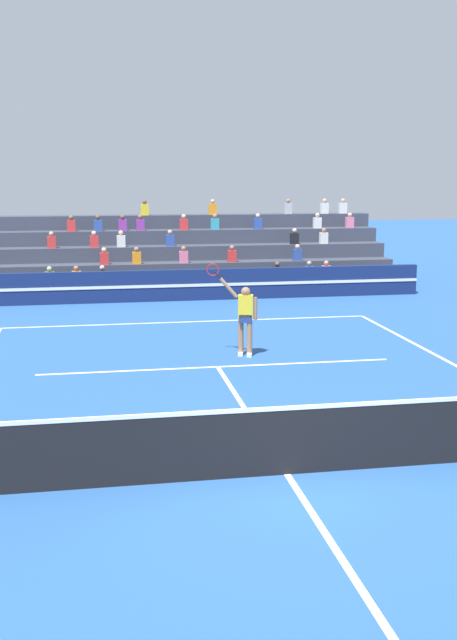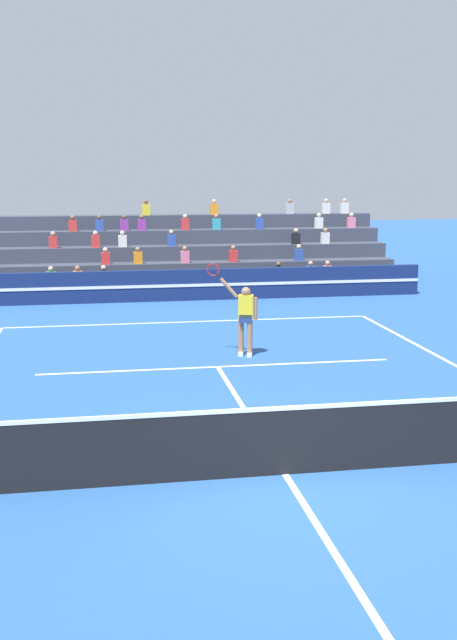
{
  "view_description": "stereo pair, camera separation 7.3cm",
  "coord_description": "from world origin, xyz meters",
  "views": [
    {
      "loc": [
        -2.69,
        -10.18,
        4.39
      ],
      "look_at": [
        0.25,
        6.44,
        1.1
      ],
      "focal_mm": 42.0,
      "sensor_mm": 36.0,
      "label": 1
    },
    {
      "loc": [
        -2.62,
        -10.19,
        4.39
      ],
      "look_at": [
        0.25,
        6.44,
        1.1
      ],
      "focal_mm": 42.0,
      "sensor_mm": 36.0,
      "label": 2
    }
  ],
  "objects": [
    {
      "name": "tennis_player",
      "position": [
        0.82,
        7.41,
        0.98
      ],
      "size": [
        1.27,
        0.49,
        2.34
      ],
      "color": "#9E7051",
      "rests_on": "ground"
    },
    {
      "name": "ground_plane",
      "position": [
        0.0,
        0.0,
        0.0
      ],
      "size": [
        120.0,
        120.0,
        0.0
      ],
      "primitive_type": "plane",
      "color": "#285699"
    },
    {
      "name": "tennis_ball",
      "position": [
        -2.37,
        1.44,
        0.03
      ],
      "size": [
        0.07,
        0.07,
        0.07
      ],
      "primitive_type": "sphere",
      "color": "#C6DB33",
      "rests_on": "ground"
    },
    {
      "name": "sponsor_banner_wall",
      "position": [
        0.0,
        15.84,
        0.55
      ],
      "size": [
        18.0,
        0.26,
        1.1
      ],
      "color": "navy",
      "rests_on": "ground"
    },
    {
      "name": "court_lines",
      "position": [
        0.0,
        0.0,
        0.0
      ],
      "size": [
        11.1,
        23.9,
        0.01
      ],
      "color": "white",
      "rests_on": "ground"
    },
    {
      "name": "bleacher_stand",
      "position": [
        0.0,
        19.64,
        1.02
      ],
      "size": [
        17.64,
        4.75,
        3.38
      ],
      "color": "#383D4C",
      "rests_on": "ground"
    },
    {
      "name": "tennis_net",
      "position": [
        0.0,
        0.0,
        0.54
      ],
      "size": [
        12.0,
        0.1,
        1.1
      ],
      "color": "black",
      "rests_on": "ground"
    }
  ]
}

